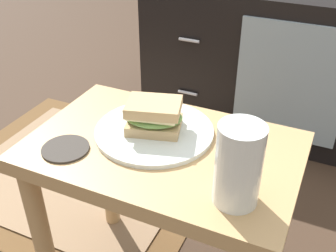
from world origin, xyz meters
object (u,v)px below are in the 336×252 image
tv_cabinet (270,59)px  beer_glass (238,167)px  sandwich_front (154,116)px  plate (154,131)px  coaster (66,149)px

tv_cabinet → beer_glass: size_ratio=6.43×
sandwich_front → beer_glass: size_ratio=0.94×
plate → coaster: size_ratio=2.64×
tv_cabinet → coaster: tv_cabinet is taller
sandwich_front → beer_glass: beer_glass is taller
beer_glass → plate: bearing=149.3°
tv_cabinet → plate: size_ratio=3.74×
plate → beer_glass: beer_glass is taller
beer_glass → coaster: beer_glass is taller
tv_cabinet → plate: 0.93m
tv_cabinet → sandwich_front: 0.94m
coaster → beer_glass: bearing=0.2°
beer_glass → coaster: (-0.36, -0.00, -0.07)m
beer_glass → coaster: 0.36m
sandwich_front → beer_glass: bearing=-30.7°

